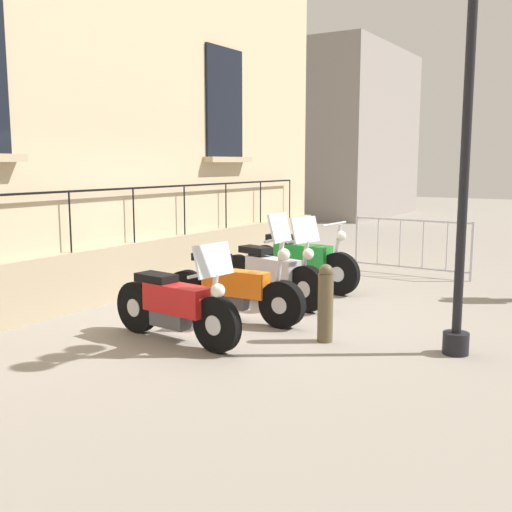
{
  "coord_description": "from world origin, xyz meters",
  "views": [
    {
      "loc": [
        4.47,
        -7.04,
        2.06
      ],
      "look_at": [
        0.14,
        0.0,
        0.8
      ],
      "focal_mm": 43.06,
      "sensor_mm": 36.0,
      "label": 1
    }
  ],
  "objects_px": {
    "motorcycle_silver": "(272,275)",
    "lamppost": "(472,28)",
    "motorcycle_red": "(176,306)",
    "motorcycle_green": "(301,262)",
    "crowd_barrier": "(411,245)",
    "motorcycle_orange": "(234,290)",
    "bollard": "(325,303)"
  },
  "relations": [
    {
      "from": "crowd_barrier",
      "to": "bollard",
      "type": "distance_m",
      "value": 4.72
    },
    {
      "from": "motorcycle_green",
      "to": "bollard",
      "type": "relative_size",
      "value": 2.31
    },
    {
      "from": "motorcycle_red",
      "to": "bollard",
      "type": "height_order",
      "value": "motorcycle_red"
    },
    {
      "from": "motorcycle_green",
      "to": "bollard",
      "type": "xyz_separation_m",
      "value": [
        1.6,
        -2.46,
        0.0
      ]
    },
    {
      "from": "crowd_barrier",
      "to": "bollard",
      "type": "height_order",
      "value": "crowd_barrier"
    },
    {
      "from": "motorcycle_red",
      "to": "motorcycle_orange",
      "type": "bearing_deg",
      "value": 88.94
    },
    {
      "from": "motorcycle_silver",
      "to": "lamppost",
      "type": "height_order",
      "value": "lamppost"
    },
    {
      "from": "motorcycle_red",
      "to": "motorcycle_green",
      "type": "relative_size",
      "value": 0.92
    },
    {
      "from": "bollard",
      "to": "motorcycle_red",
      "type": "bearing_deg",
      "value": -147.78
    },
    {
      "from": "motorcycle_silver",
      "to": "motorcycle_green",
      "type": "distance_m",
      "value": 1.14
    },
    {
      "from": "motorcycle_orange",
      "to": "motorcycle_green",
      "type": "height_order",
      "value": "motorcycle_orange"
    },
    {
      "from": "lamppost",
      "to": "motorcycle_red",
      "type": "bearing_deg",
      "value": -156.74
    },
    {
      "from": "motorcycle_silver",
      "to": "lamppost",
      "type": "distance_m",
      "value": 4.27
    },
    {
      "from": "motorcycle_orange",
      "to": "lamppost",
      "type": "height_order",
      "value": "lamppost"
    },
    {
      "from": "motorcycle_red",
      "to": "motorcycle_silver",
      "type": "height_order",
      "value": "motorcycle_silver"
    },
    {
      "from": "bollard",
      "to": "lamppost",
      "type": "bearing_deg",
      "value": 12.59
    },
    {
      "from": "motorcycle_orange",
      "to": "motorcycle_silver",
      "type": "bearing_deg",
      "value": 93.06
    },
    {
      "from": "motorcycle_red",
      "to": "motorcycle_orange",
      "type": "relative_size",
      "value": 0.93
    },
    {
      "from": "motorcycle_orange",
      "to": "bollard",
      "type": "xyz_separation_m",
      "value": [
        1.44,
        -0.25,
        0.05
      ]
    },
    {
      "from": "bollard",
      "to": "motorcycle_orange",
      "type": "bearing_deg",
      "value": 170.19
    },
    {
      "from": "motorcycle_red",
      "to": "motorcycle_silver",
      "type": "distance_m",
      "value": 2.25
    },
    {
      "from": "crowd_barrier",
      "to": "motorcycle_silver",
      "type": "bearing_deg",
      "value": -106.69
    },
    {
      "from": "motorcycle_green",
      "to": "lamppost",
      "type": "distance_m",
      "value": 4.72
    },
    {
      "from": "motorcycle_red",
      "to": "crowd_barrier",
      "type": "height_order",
      "value": "motorcycle_red"
    },
    {
      "from": "motorcycle_orange",
      "to": "crowd_barrier",
      "type": "xyz_separation_m",
      "value": [
        0.95,
        4.45,
        0.15
      ]
    },
    {
      "from": "motorcycle_silver",
      "to": "crowd_barrier",
      "type": "relative_size",
      "value": 0.92
    },
    {
      "from": "motorcycle_orange",
      "to": "motorcycle_green",
      "type": "relative_size",
      "value": 0.99
    },
    {
      "from": "motorcycle_red",
      "to": "motorcycle_green",
      "type": "xyz_separation_m",
      "value": [
        -0.14,
        3.38,
        0.03
      ]
    },
    {
      "from": "motorcycle_red",
      "to": "motorcycle_green",
      "type": "bearing_deg",
      "value": 92.44
    },
    {
      "from": "motorcycle_green",
      "to": "crowd_barrier",
      "type": "bearing_deg",
      "value": 63.45
    },
    {
      "from": "lamppost",
      "to": "bollard",
      "type": "height_order",
      "value": "lamppost"
    },
    {
      "from": "motorcycle_silver",
      "to": "motorcycle_green",
      "type": "relative_size",
      "value": 0.97
    }
  ]
}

